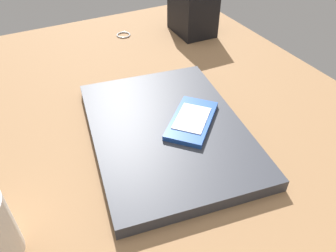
{
  "coord_description": "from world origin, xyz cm",
  "views": [
    {
      "loc": [
        -33.99,
        19.73,
        41.13
      ],
      "look_at": [
        4.56,
        -0.15,
        5.0
      ],
      "focal_mm": 35.78,
      "sensor_mm": 36.0,
      "label": 1
    }
  ],
  "objects_px": {
    "laptop_closed": "(168,130)",
    "key_ring": "(124,35)",
    "cell_phone_on_laptop": "(192,120)",
    "desk_organizer": "(193,10)"
  },
  "relations": [
    {
      "from": "cell_phone_on_laptop",
      "to": "key_ring",
      "type": "relative_size",
      "value": 3.55
    },
    {
      "from": "key_ring",
      "to": "desk_organizer",
      "type": "distance_m",
      "value": 0.19
    },
    {
      "from": "cell_phone_on_laptop",
      "to": "desk_organizer",
      "type": "distance_m",
      "value": 0.41
    },
    {
      "from": "cell_phone_on_laptop",
      "to": "desk_organizer",
      "type": "height_order",
      "value": "desk_organizer"
    },
    {
      "from": "laptop_closed",
      "to": "cell_phone_on_laptop",
      "type": "bearing_deg",
      "value": -96.99
    },
    {
      "from": "cell_phone_on_laptop",
      "to": "key_ring",
      "type": "height_order",
      "value": "cell_phone_on_laptop"
    },
    {
      "from": "laptop_closed",
      "to": "key_ring",
      "type": "relative_size",
      "value": 9.3
    },
    {
      "from": "key_ring",
      "to": "desk_organizer",
      "type": "xyz_separation_m",
      "value": [
        -0.06,
        -0.17,
        0.06
      ]
    },
    {
      "from": "cell_phone_on_laptop",
      "to": "desk_organizer",
      "type": "bearing_deg",
      "value": -30.5
    },
    {
      "from": "laptop_closed",
      "to": "desk_organizer",
      "type": "bearing_deg",
      "value": -27.08
    }
  ]
}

